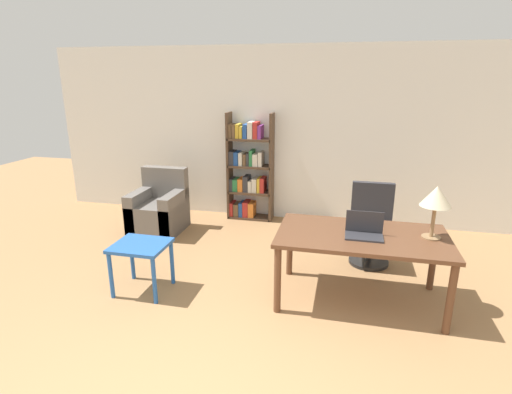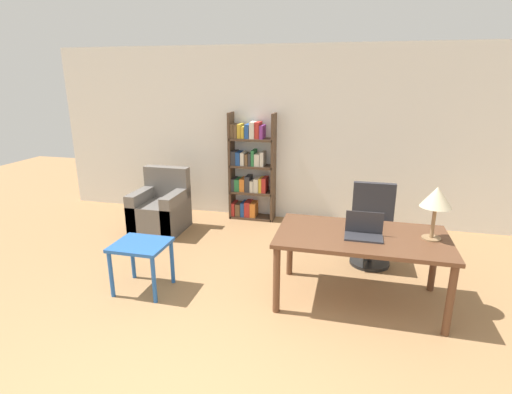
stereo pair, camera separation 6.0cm
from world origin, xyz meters
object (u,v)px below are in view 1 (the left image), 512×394
at_px(desk, 362,242).
at_px(bookshelf, 248,171).
at_px(table_lamp, 436,198).
at_px(side_table_blue, 141,252).
at_px(laptop, 364,231).
at_px(office_chair, 371,226).
at_px(armchair, 159,211).

relative_size(desk, bookshelf, 0.98).
bearing_deg(table_lamp, desk, -175.08).
bearing_deg(side_table_blue, laptop, 6.92).
xyz_separation_m(laptop, side_table_blue, (-2.27, -0.28, -0.34)).
bearing_deg(office_chair, laptop, -97.38).
height_order(laptop, office_chair, office_chair).
relative_size(office_chair, bookshelf, 0.57).
xyz_separation_m(desk, side_table_blue, (-2.26, -0.33, -0.20)).
distance_m(table_lamp, office_chair, 1.26).
bearing_deg(laptop, side_table_blue, -173.08).
height_order(table_lamp, armchair, table_lamp).
xyz_separation_m(desk, armchair, (-2.88, 1.35, -0.34)).
xyz_separation_m(desk, office_chair, (0.15, 0.99, -0.19)).
height_order(table_lamp, office_chair, table_lamp).
distance_m(side_table_blue, armchair, 1.79).
relative_size(desk, side_table_blue, 2.99).
relative_size(table_lamp, side_table_blue, 0.93).
relative_size(side_table_blue, bookshelf, 0.33).
relative_size(laptop, bookshelf, 0.21).
bearing_deg(armchair, office_chair, -6.74).
bearing_deg(armchair, side_table_blue, -69.56).
relative_size(office_chair, armchair, 1.07).
bearing_deg(armchair, table_lamp, -20.09).
bearing_deg(table_lamp, armchair, 159.91).
height_order(desk, bookshelf, bookshelf).
height_order(side_table_blue, armchair, armchair).
bearing_deg(bookshelf, table_lamp, -42.00).
relative_size(desk, table_lamp, 3.21).
distance_m(desk, office_chair, 1.02).
xyz_separation_m(armchair, bookshelf, (1.16, 0.84, 0.48)).
xyz_separation_m(desk, laptop, (0.01, -0.05, 0.14)).
bearing_deg(desk, armchair, 154.97).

